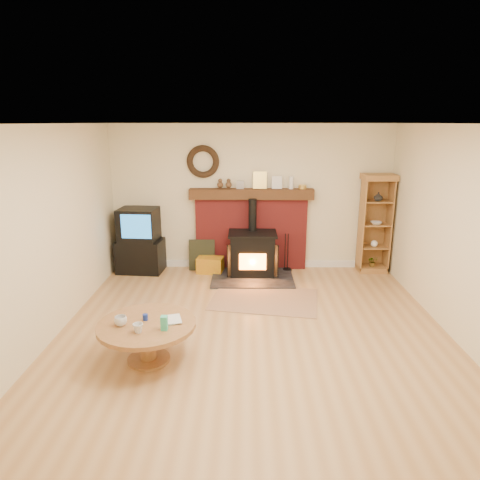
{
  "coord_description": "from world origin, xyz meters",
  "views": [
    {
      "loc": [
        -0.1,
        -4.86,
        2.62
      ],
      "look_at": [
        -0.18,
        1.0,
        1.0
      ],
      "focal_mm": 32.0,
      "sensor_mm": 36.0,
      "label": 1
    }
  ],
  "objects_px": {
    "tv_unit": "(140,242)",
    "curio_cabinet": "(375,223)",
    "wood_stove": "(252,255)",
    "coffee_table": "(147,330)"
  },
  "relations": [
    {
      "from": "wood_stove",
      "to": "tv_unit",
      "type": "distance_m",
      "value": 2.03
    },
    {
      "from": "tv_unit",
      "to": "curio_cabinet",
      "type": "relative_size",
      "value": 0.66
    },
    {
      "from": "curio_cabinet",
      "to": "coffee_table",
      "type": "distance_m",
      "value": 4.63
    },
    {
      "from": "wood_stove",
      "to": "curio_cabinet",
      "type": "bearing_deg",
      "value": 7.23
    },
    {
      "from": "wood_stove",
      "to": "coffee_table",
      "type": "bearing_deg",
      "value": -113.36
    },
    {
      "from": "tv_unit",
      "to": "curio_cabinet",
      "type": "xyz_separation_m",
      "value": [
        4.18,
        0.08,
        0.33
      ]
    },
    {
      "from": "wood_stove",
      "to": "tv_unit",
      "type": "height_order",
      "value": "wood_stove"
    },
    {
      "from": "curio_cabinet",
      "to": "wood_stove",
      "type": "bearing_deg",
      "value": -172.77
    },
    {
      "from": "curio_cabinet",
      "to": "coffee_table",
      "type": "bearing_deg",
      "value": -137.55
    },
    {
      "from": "tv_unit",
      "to": "curio_cabinet",
      "type": "distance_m",
      "value": 4.2
    }
  ]
}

